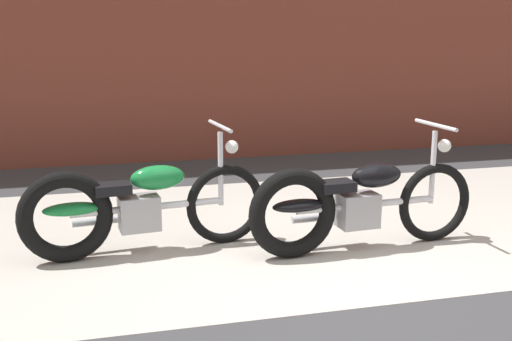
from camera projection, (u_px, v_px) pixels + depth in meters
ground_plane at (378, 306)px, 4.18m from camera, size 80.00×80.00×0.00m
sidewalk_slab at (297, 227)px, 5.83m from camera, size 36.00×3.50×0.01m
motorcycle_green at (129, 207)px, 5.05m from camera, size 2.00×0.58×1.03m
motorcycle_black at (349, 204)px, 5.13m from camera, size 2.01×0.58×1.03m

